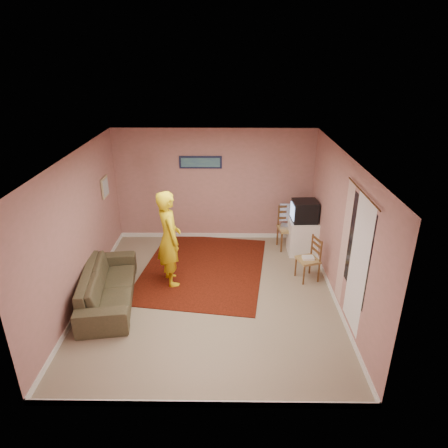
{
  "coord_description": "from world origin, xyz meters",
  "views": [
    {
      "loc": [
        0.33,
        -6.18,
        4.15
      ],
      "look_at": [
        0.24,
        0.6,
        1.17
      ],
      "focal_mm": 32.0,
      "sensor_mm": 36.0,
      "label": 1
    }
  ],
  "objects_px": {
    "chair_a": "(289,224)",
    "chair_b": "(308,255)",
    "tv_cabinet": "(302,237)",
    "person": "(169,239)",
    "sofa": "(108,285)",
    "crt_tv": "(304,211)"
  },
  "relations": [
    {
      "from": "chair_b",
      "to": "crt_tv",
      "type": "bearing_deg",
      "value": 157.54
    },
    {
      "from": "tv_cabinet",
      "to": "sofa",
      "type": "distance_m",
      "value": 4.2
    },
    {
      "from": "tv_cabinet",
      "to": "sofa",
      "type": "bearing_deg",
      "value": -153.18
    },
    {
      "from": "tv_cabinet",
      "to": "chair_a",
      "type": "relative_size",
      "value": 1.43
    },
    {
      "from": "tv_cabinet",
      "to": "chair_a",
      "type": "distance_m",
      "value": 0.42
    },
    {
      "from": "tv_cabinet",
      "to": "chair_b",
      "type": "bearing_deg",
      "value": -94.24
    },
    {
      "from": "chair_a",
      "to": "chair_b",
      "type": "height_order",
      "value": "chair_a"
    },
    {
      "from": "tv_cabinet",
      "to": "sofa",
      "type": "xyz_separation_m",
      "value": [
        -3.75,
        -1.9,
        -0.07
      ]
    },
    {
      "from": "chair_b",
      "to": "person",
      "type": "height_order",
      "value": "person"
    },
    {
      "from": "crt_tv",
      "to": "chair_a",
      "type": "xyz_separation_m",
      "value": [
        -0.28,
        0.23,
        -0.39
      ]
    },
    {
      "from": "chair_a",
      "to": "chair_b",
      "type": "xyz_separation_m",
      "value": [
        0.2,
        -1.34,
        -0.07
      ]
    },
    {
      "from": "person",
      "to": "chair_b",
      "type": "bearing_deg",
      "value": -110.72
    },
    {
      "from": "chair_b",
      "to": "tv_cabinet",
      "type": "bearing_deg",
      "value": 157.27
    },
    {
      "from": "chair_b",
      "to": "person",
      "type": "bearing_deg",
      "value": -105.45
    },
    {
      "from": "person",
      "to": "chair_a",
      "type": "bearing_deg",
      "value": -82.59
    },
    {
      "from": "tv_cabinet",
      "to": "crt_tv",
      "type": "distance_m",
      "value": 0.61
    },
    {
      "from": "chair_a",
      "to": "sofa",
      "type": "height_order",
      "value": "chair_a"
    },
    {
      "from": "tv_cabinet",
      "to": "crt_tv",
      "type": "height_order",
      "value": "crt_tv"
    },
    {
      "from": "tv_cabinet",
      "to": "person",
      "type": "bearing_deg",
      "value": -155.33
    },
    {
      "from": "sofa",
      "to": "person",
      "type": "distance_m",
      "value": 1.36
    },
    {
      "from": "sofa",
      "to": "person",
      "type": "height_order",
      "value": "person"
    },
    {
      "from": "sofa",
      "to": "person",
      "type": "xyz_separation_m",
      "value": [
        1.03,
        0.64,
        0.62
      ]
    }
  ]
}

